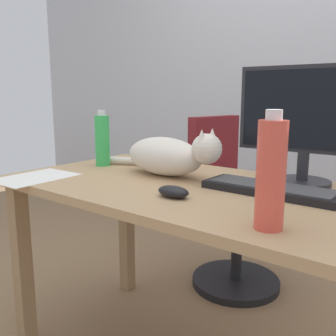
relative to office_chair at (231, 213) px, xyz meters
name	(u,v)px	position (x,y,z in m)	size (l,w,h in m)	color
back_wall	(330,56)	(0.22, 0.85, 0.89)	(6.00, 0.04, 2.60)	silver
desk	(189,214)	(0.22, -0.71, 0.22)	(1.37, 0.73, 0.74)	tan
office_chair	(231,213)	(0.00, 0.00, 0.00)	(0.49, 0.48, 0.93)	black
monitor	(306,120)	(0.53, -0.46, 0.56)	(0.48, 0.20, 0.41)	#232328
keyboard	(271,189)	(0.49, -0.65, 0.34)	(0.44, 0.15, 0.03)	black
cat	(168,155)	(0.06, -0.64, 0.41)	(0.61, 0.22, 0.20)	silver
computer_mouse	(173,192)	(0.27, -0.88, 0.35)	(0.11, 0.06, 0.04)	black
paper_sheet	(35,177)	(-0.32, -0.99, 0.33)	(0.21, 0.30, 0.00)	white
water_bottle	(271,174)	(0.62, -0.96, 0.46)	(0.07, 0.07, 0.28)	#D84C3D
spray_bottle	(102,140)	(-0.30, -0.65, 0.45)	(0.07, 0.07, 0.25)	green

